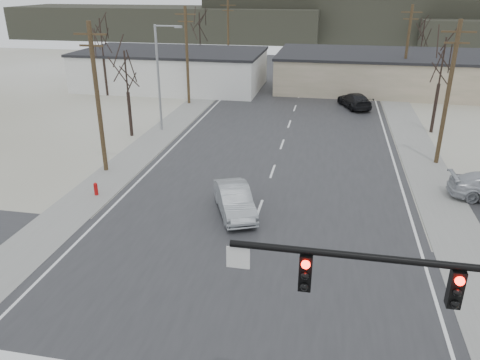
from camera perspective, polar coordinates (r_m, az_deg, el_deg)
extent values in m
plane|color=silver|center=(20.51, -1.22, -13.54)|extent=(140.00, 140.00, 0.00)
cube|color=#28282B|center=(33.58, 4.21, 1.66)|extent=(18.00, 110.00, 0.05)
cube|color=#28282B|center=(20.50, -1.22, -13.49)|extent=(90.00, 10.00, 0.04)
cube|color=gray|center=(40.64, -9.92, 5.22)|extent=(3.00, 90.00, 0.06)
cube|color=gray|center=(38.72, 20.96, 3.11)|extent=(3.00, 90.00, 0.06)
cylinder|color=black|center=(11.74, 19.55, -9.28)|extent=(8.40, 0.18, 0.18)
cube|color=black|center=(12.32, 24.80, -11.88)|extent=(0.32, 0.30, 1.00)
cube|color=black|center=(11.89, 7.98, -11.02)|extent=(0.32, 0.30, 1.00)
sphere|color=#FF0C05|center=(12.01, 25.22, -11.07)|extent=(0.22, 0.22, 0.22)
sphere|color=#FF0C05|center=(11.58, 8.01, -10.17)|extent=(0.22, 0.22, 0.22)
cube|color=silver|center=(11.95, -0.23, -9.45)|extent=(0.60, 0.04, 0.60)
cylinder|color=#A50C0C|center=(30.18, -17.14, -1.22)|extent=(0.24, 0.24, 0.70)
sphere|color=#A50C0C|center=(30.02, -17.23, -0.52)|extent=(0.24, 0.24, 0.24)
cube|color=silver|center=(60.26, -8.25, 13.12)|extent=(22.00, 12.00, 4.20)
cube|color=black|center=(59.92, -8.37, 15.24)|extent=(22.30, 12.30, 0.30)
cube|color=#BFA992|center=(61.28, 17.36, 12.40)|extent=(26.00, 14.00, 4.00)
cube|color=black|center=(60.96, 17.61, 14.38)|extent=(26.30, 14.30, 0.30)
cylinder|color=#4C3B23|center=(32.68, -16.94, 9.28)|extent=(0.30, 0.30, 10.00)
cube|color=#4C3B23|center=(32.02, -17.83, 16.58)|extent=(2.20, 0.12, 0.12)
cube|color=#4C3B23|center=(32.09, -17.68, 15.34)|extent=(1.60, 0.12, 0.12)
cylinder|color=#4C3B23|center=(50.91, -6.47, 14.73)|extent=(0.30, 0.30, 10.00)
cube|color=#4C3B23|center=(50.48, -6.69, 19.44)|extent=(2.20, 0.12, 0.12)
cube|color=#4C3B23|center=(50.53, -6.65, 18.65)|extent=(1.60, 0.12, 0.12)
cylinder|color=#4C3B23|center=(70.11, -1.45, 17.10)|extent=(0.30, 0.30, 10.00)
cube|color=#4C3B23|center=(69.80, -1.49, 20.53)|extent=(2.20, 0.12, 0.12)
cube|color=#4C3B23|center=(69.83, -1.48, 19.95)|extent=(1.60, 0.12, 0.12)
cylinder|color=#4C3B23|center=(35.72, 23.99, 9.41)|extent=(0.30, 0.30, 10.00)
cube|color=#4C3B23|center=(35.12, 25.12, 16.04)|extent=(2.20, 0.12, 0.12)
cube|color=#4C3B23|center=(35.19, 24.92, 14.92)|extent=(1.60, 0.12, 0.12)
cylinder|color=#4C3B23|center=(57.10, 19.62, 14.48)|extent=(0.30, 0.30, 10.00)
cube|color=#4C3B23|center=(56.72, 20.21, 18.66)|extent=(2.20, 0.12, 0.12)
cube|color=#4C3B23|center=(56.76, 20.11, 17.96)|extent=(1.60, 0.12, 0.12)
cylinder|color=gray|center=(41.50, -9.90, 11.97)|extent=(0.20, 0.20, 9.00)
cylinder|color=gray|center=(40.57, -8.95, 18.07)|extent=(2.00, 0.12, 0.12)
cube|color=gray|center=(40.25, -7.53, 18.03)|extent=(0.60, 0.25, 0.18)
cylinder|color=black|center=(41.04, -13.26, 7.81)|extent=(0.28, 0.28, 3.75)
cylinder|color=black|center=(40.32, -13.71, 12.43)|extent=(0.14, 0.14, 3.75)
cylinder|color=black|center=(44.18, 22.65, 8.05)|extent=(0.28, 0.28, 4.25)
cylinder|color=black|center=(43.47, 23.43, 12.90)|extent=(0.14, 0.14, 4.25)
cylinder|color=black|center=(65.29, -4.80, 14.15)|extent=(0.28, 0.28, 4.50)
cylinder|color=black|center=(64.80, -4.93, 17.69)|extent=(0.14, 0.14, 4.50)
cylinder|color=black|center=(69.78, 20.96, 13.13)|extent=(0.28, 0.28, 4.00)
cylinder|color=black|center=(69.35, 21.39, 16.05)|extent=(0.14, 0.14, 4.00)
cylinder|color=black|center=(57.12, -16.07, 12.09)|extent=(0.28, 0.28, 4.50)
cylinder|color=black|center=(56.55, -16.54, 16.11)|extent=(0.14, 0.14, 4.50)
cube|color=#333026|center=(115.10, -8.98, 18.41)|extent=(70.00, 18.00, 7.00)
cube|color=#333026|center=(112.93, 17.78, 18.07)|extent=(80.00, 18.00, 9.00)
imported|color=gray|center=(26.41, -0.67, -2.47)|extent=(3.47, 5.18, 1.61)
imported|color=black|center=(50.89, 13.78, 9.41)|extent=(3.89, 5.70, 1.53)
imported|color=black|center=(70.18, 8.32, 13.30)|extent=(1.80, 3.70, 1.22)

